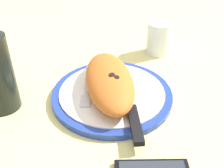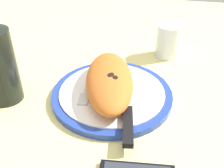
% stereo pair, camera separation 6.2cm
% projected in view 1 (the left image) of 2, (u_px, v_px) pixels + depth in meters
% --- Properties ---
extents(ground_plane, '(1.50, 1.50, 0.03)m').
position_uv_depth(ground_plane, '(112.00, 102.00, 0.65)').
color(ground_plane, '#E5D684').
extents(plate, '(0.28, 0.28, 0.02)m').
position_uv_depth(plate, '(112.00, 94.00, 0.63)').
color(plate, '#233D99').
rests_on(plate, ground_plane).
extents(calzone, '(0.26, 0.15, 0.06)m').
position_uv_depth(calzone, '(109.00, 81.00, 0.61)').
color(calzone, '#C16023').
rests_on(calzone, plate).
extents(fork, '(0.17, 0.03, 0.00)m').
position_uv_depth(fork, '(87.00, 89.00, 0.63)').
color(fork, silver).
rests_on(fork, plate).
extents(knife, '(0.25, 0.05, 0.01)m').
position_uv_depth(knife, '(133.00, 113.00, 0.56)').
color(knife, silver).
rests_on(knife, plate).
extents(water_glass, '(0.07, 0.07, 0.09)m').
position_uv_depth(water_glass, '(158.00, 40.00, 0.80)').
color(water_glass, silver).
rests_on(water_glass, ground_plane).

